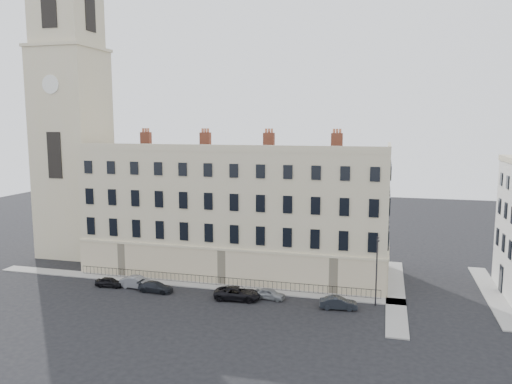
% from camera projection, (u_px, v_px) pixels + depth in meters
% --- Properties ---
extents(ground, '(160.00, 160.00, 0.00)m').
position_uv_depth(ground, '(260.00, 308.00, 49.29)').
color(ground, black).
rests_on(ground, ground).
extents(terrace, '(36.22, 12.22, 17.00)m').
position_uv_depth(terrace, '(237.00, 210.00, 61.21)').
color(terrace, beige).
rests_on(terrace, ground).
extents(church_tower, '(8.00, 8.13, 44.00)m').
position_uv_depth(church_tower, '(72.00, 119.00, 67.64)').
color(church_tower, beige).
rests_on(church_tower, ground).
extents(pavement_terrace, '(48.00, 2.00, 0.12)m').
position_uv_depth(pavement_terrace, '(186.00, 284.00, 56.58)').
color(pavement_terrace, gray).
rests_on(pavement_terrace, ground).
extents(pavement_east_return, '(2.00, 24.00, 0.12)m').
position_uv_depth(pavement_east_return, '(395.00, 292.00, 53.68)').
color(pavement_east_return, gray).
rests_on(pavement_east_return, ground).
extents(pavement_adjacent, '(2.00, 20.00, 0.12)m').
position_uv_depth(pavement_adjacent, '(492.00, 294.00, 53.09)').
color(pavement_adjacent, gray).
rests_on(pavement_adjacent, ground).
extents(railings, '(35.00, 0.04, 0.96)m').
position_uv_depth(railings, '(220.00, 281.00, 55.89)').
color(railings, black).
rests_on(railings, ground).
extents(car_a, '(3.26, 1.49, 1.08)m').
position_uv_depth(car_a, '(110.00, 282.00, 55.64)').
color(car_a, black).
rests_on(car_a, ground).
extents(car_b, '(4.08, 1.68, 1.31)m').
position_uv_depth(car_b, '(138.00, 282.00, 55.17)').
color(car_b, slate).
rests_on(car_b, ground).
extents(car_c, '(3.94, 1.72, 1.13)m').
position_uv_depth(car_c, '(156.00, 287.00, 53.93)').
color(car_c, black).
rests_on(car_c, ground).
extents(car_d, '(4.97, 2.59, 1.34)m').
position_uv_depth(car_d, '(237.00, 293.00, 51.59)').
color(car_d, black).
rests_on(car_d, ground).
extents(car_e, '(3.45, 1.78, 1.12)m').
position_uv_depth(car_e, '(270.00, 294.00, 51.76)').
color(car_e, gray).
rests_on(car_e, ground).
extents(car_f, '(3.80, 1.72, 1.21)m').
position_uv_depth(car_f, '(338.00, 303.00, 48.98)').
color(car_f, black).
rests_on(car_f, ground).
extents(streetlamp, '(0.30, 1.54, 7.10)m').
position_uv_depth(streetlamp, '(377.00, 268.00, 49.27)').
color(streetlamp, '#28272C').
rests_on(streetlamp, ground).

